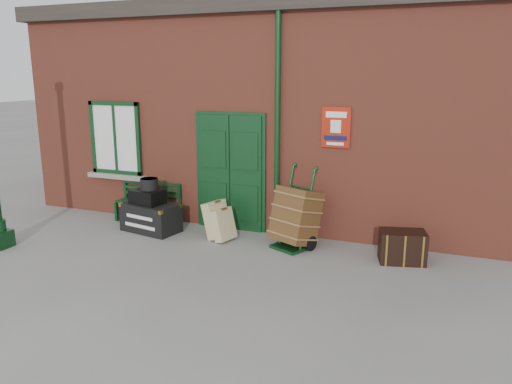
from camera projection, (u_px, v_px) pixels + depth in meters
The scene contains 10 objects.
ground at pixel (212, 255), 8.33m from camera, with size 80.00×80.00×0.00m, color gray.
station_building at pixel (280, 110), 10.99m from camera, with size 10.30×4.30×4.36m.
bench at pixel (149, 201), 10.15m from camera, with size 1.35×0.45×0.83m.
houdini_trunk at pixel (151, 217), 9.54m from camera, with size 1.08×0.59×0.54m, color black.
strongbox at pixel (148, 197), 9.46m from camera, with size 0.59×0.43×0.27m, color black.
hatbox at pixel (149, 184), 9.42m from camera, with size 0.32×0.32×0.22m, color black.
suitcase_back at pixel (217, 219), 9.14m from camera, with size 0.19×0.48×0.67m, color #C3B580.
suitcase_front at pixel (223, 225), 9.00m from camera, with size 0.17×0.43×0.57m, color #C3B580.
porter_trolley at pixel (296, 217), 8.60m from camera, with size 0.92×0.95×1.41m.
dark_trunk at pixel (402, 247), 7.98m from camera, with size 0.71×0.46×0.51m, color black.
Camera 1 is at (3.57, -7.04, 2.97)m, focal length 35.00 mm.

